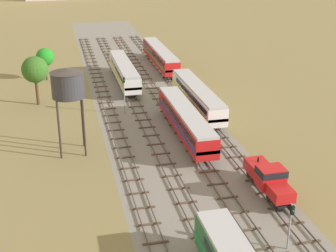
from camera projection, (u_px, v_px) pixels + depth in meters
name	position (u px, v px, depth m)	size (l,w,h in m)	color
ground_plane	(161.00, 125.00, 68.99)	(480.00, 480.00, 0.00)	olive
ballast_bed	(161.00, 125.00, 68.99)	(17.24, 176.00, 0.01)	gray
track_far_left	(114.00, 126.00, 68.44)	(2.40, 126.00, 0.29)	#47382D
track_left	(145.00, 123.00, 69.38)	(2.40, 126.00, 0.29)	#47382D
track_centre_left	(175.00, 121.00, 70.31)	(2.40, 126.00, 0.29)	#47382D
track_centre	(204.00, 118.00, 71.25)	(2.40, 126.00, 0.29)	#47382D
shunter_loco_centre_near	(269.00, 178.00, 49.97)	(2.74, 8.46, 3.10)	red
diesel_railcar_centre_left_mid	(186.00, 119.00, 64.03)	(2.96, 20.50, 3.80)	red
diesel_railcar_centre_midfar	(197.00, 95.00, 73.46)	(2.96, 20.50, 3.80)	white
diesel_railcar_left_far	(124.00, 70.00, 86.65)	(2.96, 20.50, 3.80)	white
passenger_coach_centre_farther	(160.00, 55.00, 97.53)	(2.96, 22.00, 3.80)	red
water_tower	(68.00, 84.00, 57.30)	(4.14, 4.14, 10.84)	#2D2826
signal_post_nearest	(124.00, 91.00, 71.82)	(0.28, 0.47, 5.95)	gray
signal_post_near	(291.00, 221.00, 40.90)	(0.28, 0.47, 4.50)	gray
lineside_tree_0	(35.00, 70.00, 75.26)	(4.17, 4.17, 7.84)	#4C331E
lineside_tree_2	(45.00, 57.00, 88.60)	(3.32, 3.32, 6.02)	#4C331E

